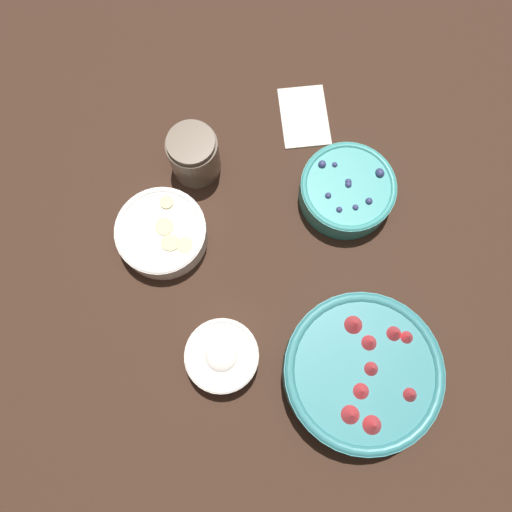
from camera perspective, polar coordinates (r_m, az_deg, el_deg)
ground_plane at (r=0.89m, az=3.23°, el=-1.57°), size 4.00×4.00×0.00m
bowl_strawberries at (r=0.84m, az=11.99°, el=-12.84°), size 0.25×0.25×0.09m
bowl_blueberries at (r=0.92m, az=10.36°, el=7.44°), size 0.17×0.17×0.06m
bowl_bananas at (r=0.90m, az=-10.71°, el=2.63°), size 0.16×0.16×0.05m
bowl_cream at (r=0.84m, az=-3.89°, el=-11.35°), size 0.12×0.12×0.06m
jar_chocolate at (r=0.92m, az=-7.08°, el=11.32°), size 0.09×0.09×0.10m
napkin at (r=1.01m, az=5.53°, el=15.64°), size 0.14×0.10×0.01m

